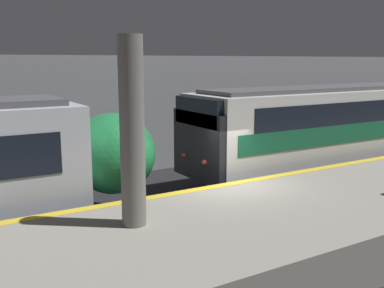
% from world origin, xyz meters
% --- Properties ---
extents(ground_plane, '(120.00, 120.00, 0.00)m').
position_xyz_m(ground_plane, '(0.00, 0.00, 0.00)').
color(ground_plane, black).
extents(platform, '(40.00, 4.76, 1.15)m').
position_xyz_m(platform, '(0.00, -2.38, 0.57)').
color(platform, gray).
rests_on(platform, ground).
extents(station_rear_barrier, '(50.00, 0.15, 4.74)m').
position_xyz_m(station_rear_barrier, '(0.00, 6.65, 2.37)').
color(station_rear_barrier, '#939399').
rests_on(station_rear_barrier, ground).
extents(support_pillar_near, '(0.51, 0.51, 3.92)m').
position_xyz_m(support_pillar_near, '(-3.55, -1.66, 3.10)').
color(support_pillar_near, slate).
rests_on(support_pillar_near, platform).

